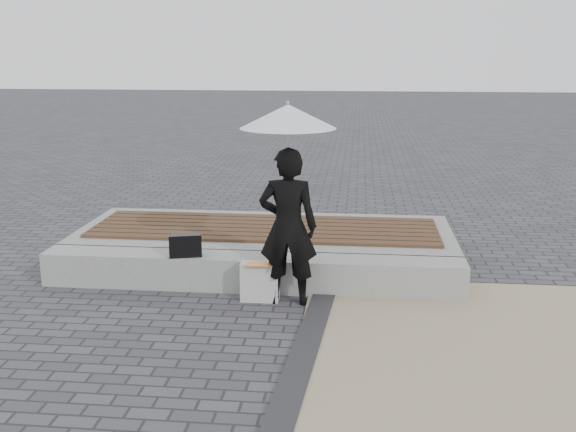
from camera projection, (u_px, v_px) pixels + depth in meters
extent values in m
plane|color=#46464B|center=(225.00, 345.00, 6.48)|extent=(80.00, 80.00, 0.00)
cube|color=#2A2A2C|center=(298.00, 371.00, 5.91)|extent=(0.61, 5.20, 0.04)
cube|color=#A9A9A4|center=(251.00, 272.00, 7.97)|extent=(5.00, 0.45, 0.40)
cube|color=#9D9C98|center=(265.00, 243.00, 9.13)|extent=(5.00, 2.00, 0.40)
imported|color=black|center=(288.00, 227.00, 7.35)|extent=(0.64, 0.42, 1.76)
cylinder|color=silver|center=(288.00, 176.00, 7.21)|extent=(0.02, 0.02, 1.02)
cone|color=white|center=(288.00, 116.00, 7.06)|extent=(1.02, 1.02, 0.25)
sphere|color=silver|center=(288.00, 103.00, 7.02)|extent=(0.03, 0.03, 0.03)
cube|color=black|center=(185.00, 246.00, 7.86)|extent=(0.40, 0.23, 0.27)
cube|color=silver|center=(260.00, 282.00, 7.57)|extent=(0.43, 0.18, 0.45)
cube|color=red|center=(259.00, 264.00, 7.46)|extent=(0.27, 0.21, 0.01)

